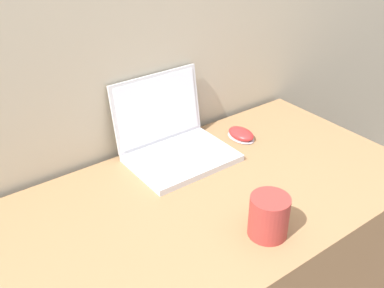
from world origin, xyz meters
name	(u,v)px	position (x,y,z in m)	size (l,w,h in m)	color
laptop	(173,140)	(0.05, 0.57, 0.82)	(0.31, 0.27, 0.24)	silver
drink_cup	(269,216)	(0.03, 0.12, 0.82)	(0.10, 0.10, 0.11)	#9E332D
computer_mouse	(241,134)	(0.30, 0.52, 0.78)	(0.07, 0.11, 0.03)	#B2B2B7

